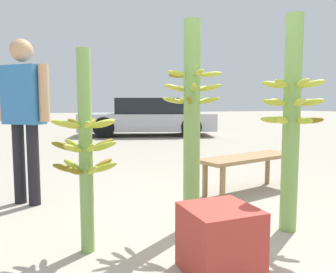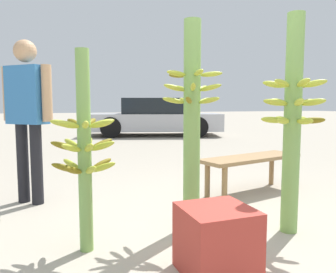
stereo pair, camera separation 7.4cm
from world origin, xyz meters
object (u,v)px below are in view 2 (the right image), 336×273
produce_crate (216,241)px  vendor_person (27,107)px  banana_stalk_center (192,122)px  market_bench (251,162)px  banana_stalk_left (84,150)px  banana_stalk_right (292,121)px  parked_car (156,117)px

produce_crate → vendor_person: bearing=119.9°
banana_stalk_center → market_bench: bearing=34.9°
vendor_person → market_bench: size_ratio=1.23×
banana_stalk_left → produce_crate: 1.06m
vendor_person → banana_stalk_center: bearing=-1.4°
market_bench → banana_stalk_left: bearing=-168.9°
vendor_person → produce_crate: 2.40m
banana_stalk_right → market_bench: banana_stalk_right is taller
banana_stalk_left → market_bench: (1.97, 0.89, -0.36)m
banana_stalk_center → market_bench: 1.44m
banana_stalk_center → market_bench: size_ratio=1.24×
banana_stalk_left → banana_stalk_right: bearing=-7.6°
banana_stalk_center → parked_car: 8.32m
banana_stalk_center → market_bench: (1.10, 0.77, -0.52)m
banana_stalk_right → market_bench: (0.38, 1.10, -0.54)m
produce_crate → banana_stalk_right: bearing=24.1°
market_bench → parked_car: 7.33m
parked_car → produce_crate: (-2.45, -8.72, -0.40)m
banana_stalk_left → parked_car: 8.71m
banana_stalk_right → vendor_person: 2.55m
produce_crate → banana_stalk_left: bearing=139.3°
vendor_person → produce_crate: (1.13, -1.96, -0.80)m
vendor_person → produce_crate: size_ratio=4.06×
banana_stalk_center → banana_stalk_right: size_ratio=0.98×
vendor_person → banana_stalk_right: bearing=4.5°
banana_stalk_center → vendor_person: size_ratio=1.01×
banana_stalk_left → banana_stalk_right: banana_stalk_right is taller
banana_stalk_left → vendor_person: vendor_person is taller
market_bench → parked_car: parked_car is taller
parked_car → vendor_person: bearing=169.1°
banana_stalk_center → produce_crate: bearing=-102.3°
banana_stalk_right → banana_stalk_left: bearing=172.4°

